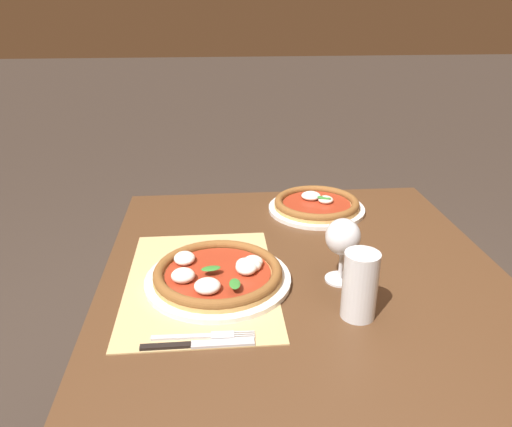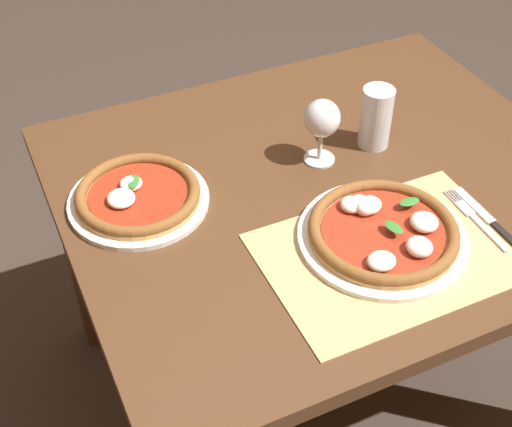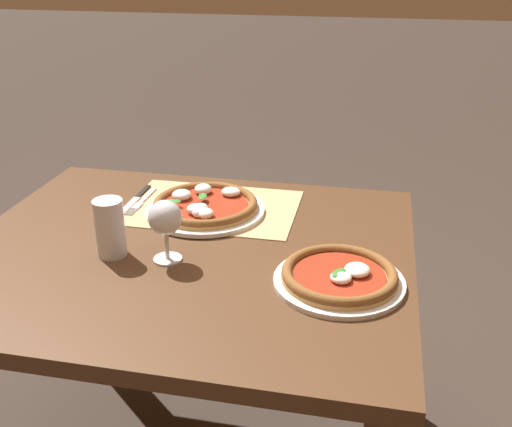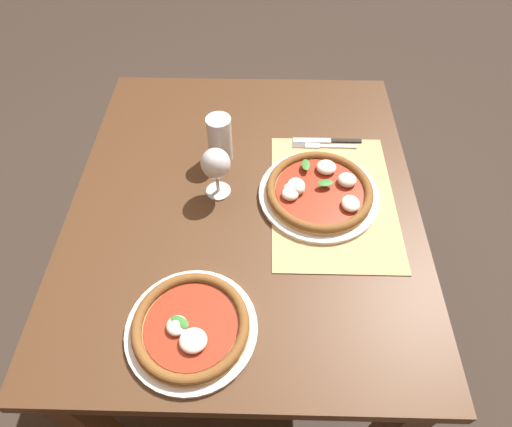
{
  "view_description": "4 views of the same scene",
  "coord_description": "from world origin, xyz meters",
  "px_view_note": "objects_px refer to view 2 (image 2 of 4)",
  "views": [
    {
      "loc": [
        1.0,
        -0.21,
        1.34
      ],
      "look_at": [
        -0.23,
        -0.1,
        0.81
      ],
      "focal_mm": 35.0,
      "sensor_mm": 36.0,
      "label": 1
    },
    {
      "loc": [
        -0.64,
        -1.02,
        1.72
      ],
      "look_at": [
        -0.22,
        -0.1,
        0.81
      ],
      "focal_mm": 50.0,
      "sensor_mm": 36.0,
      "label": 2
    },
    {
      "loc": [
        -0.45,
        1.28,
        1.44
      ],
      "look_at": [
        -0.16,
        -0.13,
        0.79
      ],
      "focal_mm": 42.0,
      "sensor_mm": 36.0,
      "label": 3
    },
    {
      "loc": [
        -0.78,
        -0.05,
        1.65
      ],
      "look_at": [
        -0.13,
        -0.03,
        0.83
      ],
      "focal_mm": 30.0,
      "sensor_mm": 36.0,
      "label": 4
    }
  ],
  "objects_px": {
    "pizza_near": "(383,232)",
    "wine_glass": "(322,121)",
    "fork": "(475,219)",
    "pint_glass": "(376,119)",
    "pizza_far": "(138,196)",
    "knife": "(489,219)"
  },
  "relations": [
    {
      "from": "pizza_near",
      "to": "pint_glass",
      "type": "bearing_deg",
      "value": 61.66
    },
    {
      "from": "pizza_near",
      "to": "wine_glass",
      "type": "height_order",
      "value": "wine_glass"
    },
    {
      "from": "pizza_far",
      "to": "pint_glass",
      "type": "distance_m",
      "value": 0.56
    },
    {
      "from": "pizza_near",
      "to": "fork",
      "type": "distance_m",
      "value": 0.21
    },
    {
      "from": "pizza_near",
      "to": "fork",
      "type": "xyz_separation_m",
      "value": [
        0.2,
        -0.03,
        -0.02
      ]
    },
    {
      "from": "pizza_far",
      "to": "fork",
      "type": "bearing_deg",
      "value": -29.4
    },
    {
      "from": "pizza_far",
      "to": "fork",
      "type": "distance_m",
      "value": 0.7
    },
    {
      "from": "wine_glass",
      "to": "pint_glass",
      "type": "height_order",
      "value": "wine_glass"
    },
    {
      "from": "pizza_far",
      "to": "fork",
      "type": "xyz_separation_m",
      "value": [
        0.61,
        -0.34,
        -0.01
      ]
    },
    {
      "from": "wine_glass",
      "to": "knife",
      "type": "bearing_deg",
      "value": -56.46
    },
    {
      "from": "fork",
      "to": "pint_glass",
      "type": "bearing_deg",
      "value": 98.87
    },
    {
      "from": "pint_glass",
      "to": "knife",
      "type": "relative_size",
      "value": 0.67
    },
    {
      "from": "wine_glass",
      "to": "pint_glass",
      "type": "xyz_separation_m",
      "value": [
        0.14,
        0.0,
        -0.04
      ]
    },
    {
      "from": "pizza_near",
      "to": "knife",
      "type": "relative_size",
      "value": 1.56
    },
    {
      "from": "wine_glass",
      "to": "knife",
      "type": "distance_m",
      "value": 0.4
    },
    {
      "from": "pizza_near",
      "to": "fork",
      "type": "relative_size",
      "value": 1.68
    },
    {
      "from": "pizza_far",
      "to": "knife",
      "type": "distance_m",
      "value": 0.72
    },
    {
      "from": "pizza_far",
      "to": "pint_glass",
      "type": "relative_size",
      "value": 2.04
    },
    {
      "from": "fork",
      "to": "knife",
      "type": "height_order",
      "value": "knife"
    },
    {
      "from": "pizza_near",
      "to": "pint_glass",
      "type": "height_order",
      "value": "pint_glass"
    },
    {
      "from": "pizza_near",
      "to": "pint_glass",
      "type": "xyz_separation_m",
      "value": [
        0.15,
        0.28,
        0.05
      ]
    },
    {
      "from": "pizza_far",
      "to": "pint_glass",
      "type": "xyz_separation_m",
      "value": [
        0.56,
        -0.03,
        0.05
      ]
    }
  ]
}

